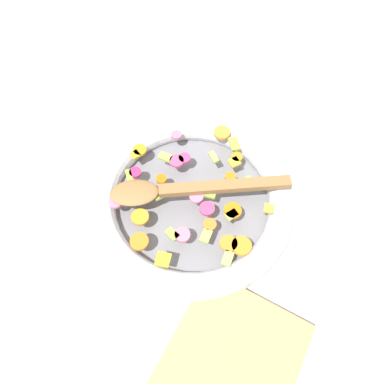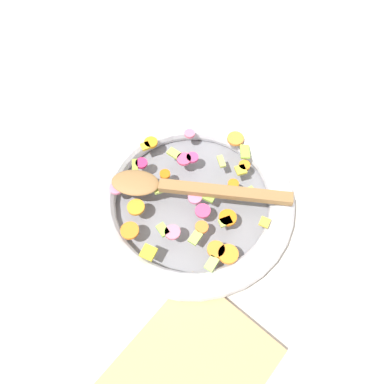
% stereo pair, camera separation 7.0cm
% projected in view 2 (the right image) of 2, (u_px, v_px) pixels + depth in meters
% --- Properties ---
extents(ground_plane, '(4.00, 4.00, 0.00)m').
position_uv_depth(ground_plane, '(192.00, 204.00, 0.75)').
color(ground_plane, beige).
extents(skillet, '(0.40, 0.40, 0.05)m').
position_uv_depth(skillet, '(192.00, 199.00, 0.73)').
color(skillet, slate).
rests_on(skillet, ground_plane).
extents(chopped_vegetables, '(0.33, 0.31, 0.01)m').
position_uv_depth(chopped_vegetables, '(187.00, 194.00, 0.70)').
color(chopped_vegetables, orange).
rests_on(chopped_vegetables, skillet).
extents(wooden_spoon, '(0.22, 0.30, 0.01)m').
position_uv_depth(wooden_spoon, '(182.00, 187.00, 0.69)').
color(wooden_spoon, olive).
rests_on(wooden_spoon, chopped_vegetables).
extents(cutting_board, '(0.29, 0.20, 0.02)m').
position_uv_depth(cutting_board, '(181.00, 382.00, 0.58)').
color(cutting_board, tan).
rests_on(cutting_board, ground_plane).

